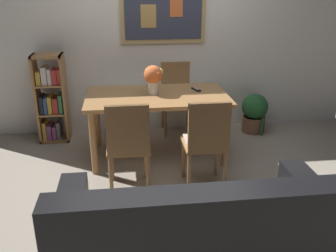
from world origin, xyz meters
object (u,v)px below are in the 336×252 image
(potted_ivy, at_px, (254,112))
(dining_chair_near_left, at_px, (128,141))
(dining_chair_near_right, at_px, (206,138))
(tv_remote, at_px, (196,89))
(flower_vase, at_px, (153,77))
(dining_chair_far_right, at_px, (176,91))
(dining_chair_far_left, at_px, (125,93))
(bookshelf, at_px, (52,100))
(dining_table, at_px, (157,103))
(leather_couch, at_px, (197,241))

(potted_ivy, bearing_deg, dining_chair_near_left, -141.57)
(potted_ivy, bearing_deg, dining_chair_near_right, -125.35)
(dining_chair_near_right, bearing_deg, tv_remote, 85.09)
(flower_vase, relative_size, tv_remote, 1.96)
(dining_chair_far_right, xyz_separation_m, dining_chair_far_left, (-0.66, 0.01, 0.00))
(dining_chair_near_right, height_order, bookshelf, bookshelf)
(flower_vase, height_order, tv_remote, flower_vase)
(dining_table, bearing_deg, leather_couch, -87.85)
(dining_chair_near_left, bearing_deg, tv_remote, 48.34)
(dining_chair_near_right, bearing_deg, dining_chair_far_left, 114.73)
(dining_table, relative_size, potted_ivy, 2.64)
(potted_ivy, height_order, tv_remote, tv_remote)
(dining_chair_near_left, xyz_separation_m, bookshelf, (-0.90, 1.38, -0.01))
(dining_table, height_order, tv_remote, tv_remote)
(flower_vase, distance_m, tv_remote, 0.53)
(dining_chair_far_left, height_order, tv_remote, dining_chair_far_left)
(leather_couch, bearing_deg, dining_chair_far_left, 98.62)
(dining_chair_near_left, xyz_separation_m, leather_couch, (0.41, -1.17, -0.22))
(potted_ivy, relative_size, tv_remote, 3.61)
(dining_chair_near_right, relative_size, flower_vase, 2.86)
(bookshelf, xyz_separation_m, flower_vase, (1.21, -0.57, 0.39))
(bookshelf, bearing_deg, leather_couch, -62.76)
(dining_chair_near_left, xyz_separation_m, flower_vase, (0.31, 0.81, 0.38))
(dining_chair_near_left, relative_size, tv_remote, 5.62)
(dining_table, xyz_separation_m, dining_chair_near_left, (-0.34, -0.77, -0.10))
(dining_table, relative_size, flower_vase, 4.85)
(leather_couch, bearing_deg, dining_table, 92.15)
(leather_couch, relative_size, flower_vase, 5.66)
(dining_table, bearing_deg, potted_ivy, 22.80)
(bookshelf, relative_size, potted_ivy, 1.85)
(leather_couch, distance_m, tv_remote, 2.15)
(dining_table, height_order, flower_vase, flower_vase)
(dining_chair_far_left, bearing_deg, leather_couch, -81.38)
(dining_chair_far_right, relative_size, leather_couch, 0.51)
(bookshelf, bearing_deg, dining_chair_far_right, 5.30)
(dining_chair_far_right, distance_m, potted_ivy, 1.07)
(dining_chair_far_left, bearing_deg, dining_table, -66.24)
(dining_chair_far_right, relative_size, dining_chair_far_left, 1.00)
(dining_chair_near_right, distance_m, potted_ivy, 1.68)
(dining_chair_near_right, height_order, dining_chair_far_right, same)
(dining_chair_near_right, height_order, tv_remote, dining_chair_near_right)
(dining_chair_near_left, height_order, leather_couch, dining_chair_near_left)
(flower_vase, bearing_deg, dining_chair_near_right, -63.52)
(dining_chair_far_right, xyz_separation_m, leather_couch, (-0.25, -2.70, -0.22))
(leather_couch, distance_m, bookshelf, 2.88)
(dining_chair_near_right, relative_size, potted_ivy, 1.56)
(dining_chair_near_right, xyz_separation_m, flower_vase, (-0.41, 0.83, 0.38))
(leather_couch, bearing_deg, potted_ivy, 63.20)
(dining_table, height_order, bookshelf, bookshelf)
(dining_chair_far_left, distance_m, potted_ivy, 1.71)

